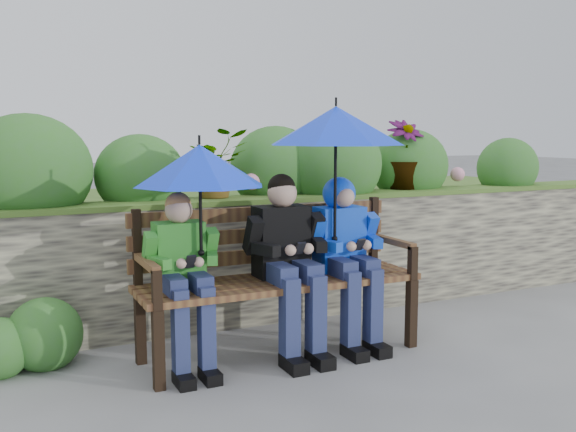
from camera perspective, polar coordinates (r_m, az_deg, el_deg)
name	(u,v)px	position (r m, az deg, el deg)	size (l,w,h in m)	color
ground	(294,345)	(4.81, 0.52, -11.43)	(60.00, 60.00, 0.00)	slate
garden_backdrop	(219,236)	(6.13, -6.14, -1.74)	(8.00, 2.85, 1.73)	#3F3C38
park_bench	(275,269)	(4.55, -1.13, -4.73)	(1.99, 0.58, 1.05)	black
boy_left	(183,270)	(4.21, -9.28, -4.76)	(0.48, 0.56, 1.17)	#1E7F1E
boy_middle	(288,255)	(4.45, -0.02, -3.45)	(0.56, 0.64, 1.27)	black
boy_right	(346,245)	(4.68, 5.15, -2.57)	(0.52, 0.63, 1.23)	#112EC2
umbrella_left	(200,165)	(4.13, -7.85, 4.47)	(0.86, 0.86, 0.78)	#0B30ED
umbrella_right	(336,126)	(4.52, 4.27, 8.01)	(0.96, 0.96, 1.02)	#0B30ED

